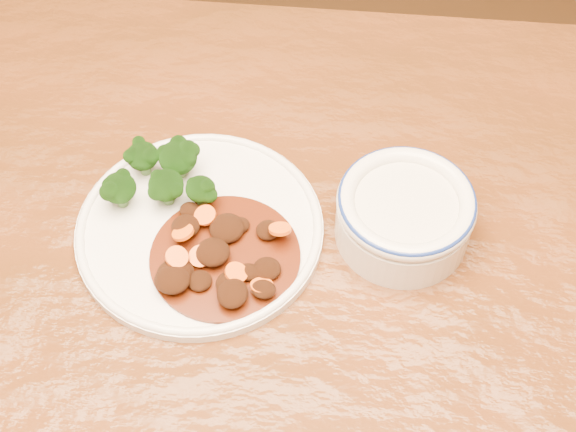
# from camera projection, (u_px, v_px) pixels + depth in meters

# --- Properties ---
(dining_table) EXTENTS (1.59, 1.06, 0.75)m
(dining_table) POSITION_uv_depth(u_px,v_px,m) (244.00, 354.00, 0.82)
(dining_table) COLOR #5D2A10
(dining_table) RESTS_ON ground
(dinner_plate) EXTENTS (0.25, 0.25, 0.02)m
(dinner_plate) POSITION_uv_depth(u_px,v_px,m) (200.00, 228.00, 0.80)
(dinner_plate) COLOR silver
(dinner_plate) RESTS_ON dining_table
(broccoli_florets) EXTENTS (0.11, 0.09, 0.04)m
(broccoli_florets) POSITION_uv_depth(u_px,v_px,m) (161.00, 174.00, 0.81)
(broccoli_florets) COLOR #548344
(broccoli_florets) RESTS_ON dinner_plate
(mince_stew) EXTENTS (0.15, 0.15, 0.03)m
(mince_stew) POSITION_uv_depth(u_px,v_px,m) (218.00, 259.00, 0.77)
(mince_stew) COLOR #4A1807
(mince_stew) RESTS_ON dinner_plate
(dip_bowl) EXTENTS (0.14, 0.14, 0.06)m
(dip_bowl) POSITION_uv_depth(u_px,v_px,m) (404.00, 213.00, 0.78)
(dip_bowl) COLOR silver
(dip_bowl) RESTS_ON dining_table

